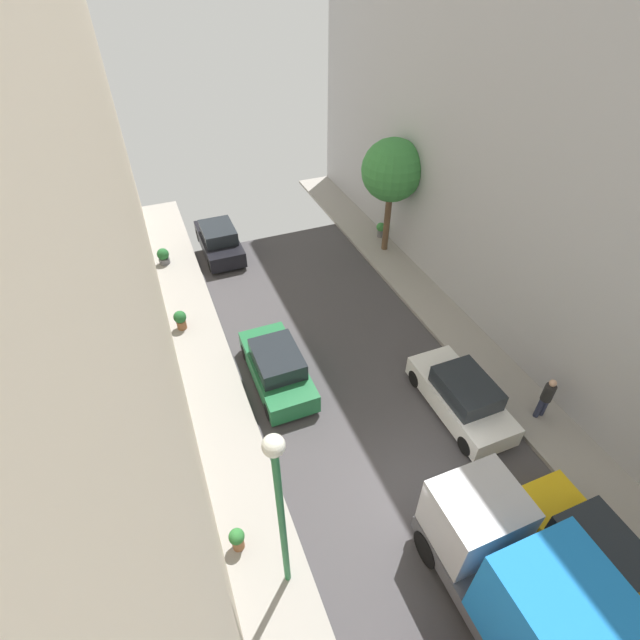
# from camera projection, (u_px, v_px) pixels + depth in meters

# --- Properties ---
(ground) EXTENTS (32.00, 32.00, 0.00)m
(ground) POSITION_uv_depth(u_px,v_px,m) (423.00, 488.00, 14.00)
(ground) COLOR #423F42
(sidewalk_left) EXTENTS (2.00, 44.00, 0.15)m
(sidewalk_left) POSITION_uv_depth(u_px,v_px,m) (263.00, 550.00, 12.52)
(sidewalk_left) COLOR gray
(sidewalk_left) RESTS_ON ground
(sidewalk_right) EXTENTS (2.00, 44.00, 0.15)m
(sidewalk_right) POSITION_uv_depth(u_px,v_px,m) (554.00, 435.00, 15.37)
(sidewalk_right) COLOR gray
(sidewalk_right) RESTS_ON ground
(parked_car_left_2) EXTENTS (1.78, 4.20, 1.57)m
(parked_car_left_2) POSITION_uv_depth(u_px,v_px,m) (277.00, 367.00, 16.85)
(parked_car_left_2) COLOR #1E6638
(parked_car_left_2) RESTS_ON ground
(parked_car_left_3) EXTENTS (1.78, 4.20, 1.57)m
(parked_car_left_3) POSITION_uv_depth(u_px,v_px,m) (219.00, 240.00, 23.67)
(parked_car_left_3) COLOR black
(parked_car_left_3) RESTS_ON ground
(parked_car_right_2) EXTENTS (1.78, 4.20, 1.57)m
(parked_car_right_2) POSITION_uv_depth(u_px,v_px,m) (592.00, 555.00, 11.81)
(parked_car_right_2) COLOR gold
(parked_car_right_2) RESTS_ON ground
(parked_car_right_3) EXTENTS (1.78, 4.20, 1.57)m
(parked_car_right_3) POSITION_uv_depth(u_px,v_px,m) (461.00, 396.00, 15.81)
(parked_car_right_3) COLOR white
(parked_car_right_3) RESTS_ON ground
(delivery_truck) EXTENTS (2.26, 6.60, 3.38)m
(delivery_truck) POSITION_uv_depth(u_px,v_px,m) (551.00, 629.00, 9.63)
(delivery_truck) COLOR #4C4C51
(delivery_truck) RESTS_ON ground
(pedestrian) EXTENTS (0.40, 0.36, 1.72)m
(pedestrian) POSITION_uv_depth(u_px,v_px,m) (546.00, 397.00, 15.32)
(pedestrian) COLOR #2D334C
(pedestrian) RESTS_ON sidewalk_right
(street_tree_1) EXTENTS (2.89, 2.89, 5.63)m
(street_tree_1) POSITION_uv_depth(u_px,v_px,m) (392.00, 171.00, 21.49)
(street_tree_1) COLOR brown
(street_tree_1) RESTS_ON sidewalk_right
(potted_plant_2) EXTENTS (0.52, 0.52, 0.85)m
(potted_plant_2) POSITION_uv_depth(u_px,v_px,m) (180.00, 319.00, 19.07)
(potted_plant_2) COLOR brown
(potted_plant_2) RESTS_ON sidewalk_left
(potted_plant_3) EXTENTS (0.57, 0.57, 0.81)m
(potted_plant_3) POSITION_uv_depth(u_px,v_px,m) (163.00, 256.00, 22.84)
(potted_plant_3) COLOR slate
(potted_plant_3) RESTS_ON sidewalk_left
(potted_plant_4) EXTENTS (0.42, 0.42, 0.78)m
(potted_plant_4) POSITION_uv_depth(u_px,v_px,m) (237.00, 539.00, 12.25)
(potted_plant_4) COLOR brown
(potted_plant_4) RESTS_ON sidewalk_left
(potted_plant_5) EXTENTS (0.47, 0.47, 0.80)m
(potted_plant_5) POSITION_uv_depth(u_px,v_px,m) (381.00, 229.00, 24.82)
(potted_plant_5) COLOR slate
(potted_plant_5) RESTS_ON sidewalk_right
(lamp_post) EXTENTS (0.44, 0.44, 5.95)m
(lamp_post) POSITION_uv_depth(u_px,v_px,m) (279.00, 500.00, 9.43)
(lamp_post) COLOR #26723F
(lamp_post) RESTS_ON sidewalk_left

